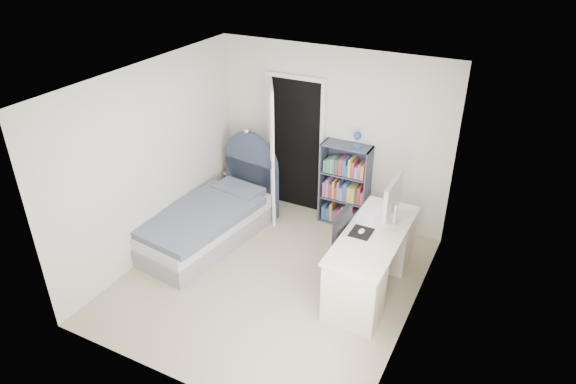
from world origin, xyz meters
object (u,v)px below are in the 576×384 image
at_px(bookcase, 345,188).
at_px(desk, 372,258).
at_px(office_chair, 350,247).
at_px(floor_lamp, 247,177).
at_px(bed, 211,220).
at_px(nightstand, 240,176).

xyz_separation_m(bookcase, desk, (0.84, -1.27, -0.12)).
distance_m(desk, office_chair, 0.29).
bearing_deg(floor_lamp, bed, -93.45).
bearing_deg(bed, office_chair, -3.09).
xyz_separation_m(bed, floor_lamp, (0.05, 0.91, 0.25)).
relative_size(floor_lamp, office_chair, 1.33).
xyz_separation_m(nightstand, bookcase, (1.74, 0.04, 0.19)).
bearing_deg(office_chair, bookcase, 113.68).
height_order(nightstand, desk, desk).
bearing_deg(desk, office_chair, -168.73).
xyz_separation_m(floor_lamp, office_chair, (2.02, -1.02, 0.01)).
xyz_separation_m(nightstand, office_chair, (2.32, -1.28, 0.18)).
xyz_separation_m(bed, office_chair, (2.08, -0.11, 0.26)).
bearing_deg(nightstand, bed, -78.14).
relative_size(bookcase, office_chair, 1.46).
relative_size(nightstand, office_chair, 0.57).
bearing_deg(floor_lamp, office_chair, -26.82).
bearing_deg(floor_lamp, nightstand, 139.23).
bearing_deg(nightstand, desk, -25.46).
relative_size(nightstand, bookcase, 0.39).
relative_size(desk, office_chair, 1.65).
bearing_deg(office_chair, desk, 11.27).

